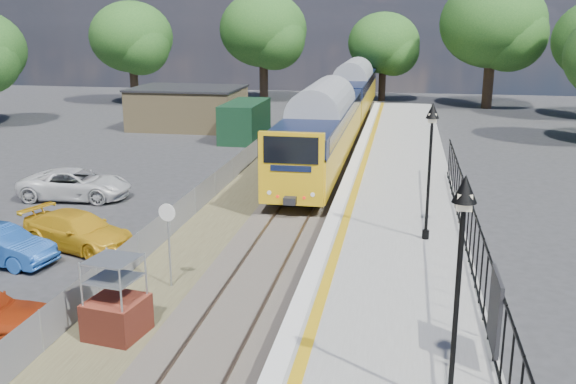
% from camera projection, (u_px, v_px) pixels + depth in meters
% --- Properties ---
extents(ground, '(120.00, 120.00, 0.00)m').
position_uv_depth(ground, '(228.00, 331.00, 17.20)').
color(ground, '#2D2D30').
rests_on(ground, ground).
extents(track_bed, '(5.90, 80.00, 0.29)m').
position_uv_depth(track_bed, '(279.00, 220.00, 26.45)').
color(track_bed, '#473F38').
rests_on(track_bed, ground).
extents(platform, '(5.00, 70.00, 0.90)m').
position_uv_depth(platform, '(393.00, 231.00, 23.96)').
color(platform, gray).
rests_on(platform, ground).
extents(platform_edge, '(0.90, 70.00, 0.01)m').
position_uv_depth(platform_edge, '(339.00, 216.00, 24.19)').
color(platform_edge, silver).
rests_on(platform_edge, platform).
extents(victorian_lamp_south, '(0.44, 0.44, 4.60)m').
position_uv_depth(victorian_lamp_south, '(461.00, 241.00, 11.33)').
color(victorian_lamp_south, black).
rests_on(victorian_lamp_south, platform).
extents(victorian_lamp_north, '(0.44, 0.44, 4.60)m').
position_uv_depth(victorian_lamp_north, '(431.00, 140.00, 20.87)').
color(victorian_lamp_north, black).
rests_on(victorian_lamp_north, platform).
extents(palisade_fence, '(0.12, 26.00, 2.00)m').
position_uv_depth(palisade_fence, '(476.00, 253.00, 17.71)').
color(palisade_fence, black).
rests_on(palisade_fence, platform).
extents(wire_fence, '(0.06, 52.00, 1.20)m').
position_uv_depth(wire_fence, '(209.00, 190.00, 29.17)').
color(wire_fence, '#999EA3').
rests_on(wire_fence, ground).
extents(outbuilding, '(10.80, 10.10, 3.12)m').
position_uv_depth(outbuilding, '(199.00, 110.00, 48.35)').
color(outbuilding, '#937E53').
rests_on(outbuilding, ground).
extents(tree_line, '(56.80, 43.80, 11.88)m').
position_uv_depth(tree_line, '(373.00, 38.00, 55.15)').
color(tree_line, '#332319').
rests_on(tree_line, ground).
extents(train, '(2.82, 40.83, 3.51)m').
position_uv_depth(train, '(342.00, 104.00, 45.27)').
color(train, gold).
rests_on(train, ground).
extents(brick_plinth, '(1.57, 1.57, 2.22)m').
position_uv_depth(brick_plinth, '(116.00, 299.00, 16.63)').
color(brick_plinth, maroon).
rests_on(brick_plinth, ground).
extents(speed_sign, '(0.55, 0.13, 2.74)m').
position_uv_depth(speed_sign, '(168.00, 231.00, 19.48)').
color(speed_sign, '#999EA3').
rests_on(speed_sign, ground).
extents(car_blue, '(4.07, 1.97, 1.29)m').
position_uv_depth(car_blue, '(0.00, 246.00, 21.82)').
color(car_blue, '#1A4AA0').
rests_on(car_blue, ground).
extents(car_yellow, '(4.92, 3.24, 1.32)m').
position_uv_depth(car_yellow, '(78.00, 231.00, 23.29)').
color(car_yellow, gold).
rests_on(car_yellow, ground).
extents(car_white, '(5.21, 2.72, 1.40)m').
position_uv_depth(car_white, '(76.00, 184.00, 29.74)').
color(car_white, silver).
rests_on(car_white, ground).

